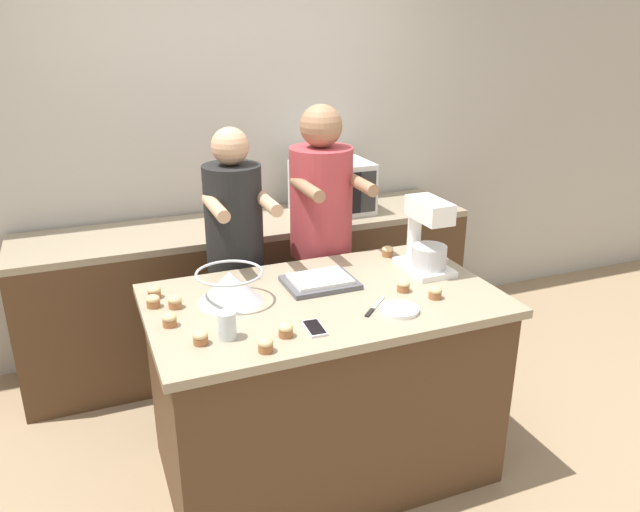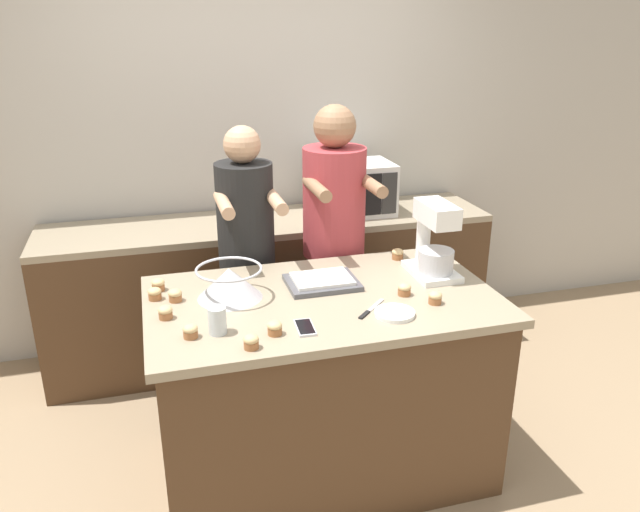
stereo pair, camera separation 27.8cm
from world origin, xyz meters
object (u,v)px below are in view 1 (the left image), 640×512
(cupcake_5, at_px, (169,320))
(cupcake_4, at_px, (200,337))
(cell_phone, at_px, (314,328))
(cupcake_6, at_px, (435,292))
(stand_mixer, at_px, (426,240))
(cupcake_3, at_px, (175,302))
(baking_tray, at_px, (320,281))
(cupcake_8, at_px, (265,345))
(person_left, at_px, (237,269))
(cupcake_1, at_px, (286,330))
(cupcake_2, at_px, (153,301))
(cupcake_0, at_px, (403,286))
(mixing_bowl, at_px, (230,286))
(cupcake_7, at_px, (154,292))
(person_right, at_px, (321,250))
(cupcake_9, at_px, (388,251))
(knife, at_px, (374,308))
(drinking_glass, at_px, (227,325))
(small_plate, at_px, (399,310))
(microwave_oven, at_px, (332,188))

(cupcake_5, bearing_deg, cupcake_4, -66.46)
(cell_phone, relative_size, cupcake_6, 2.46)
(stand_mixer, bearing_deg, cupcake_3, 178.56)
(baking_tray, height_order, cupcake_8, cupcake_8)
(person_left, xyz_separation_m, cupcake_6, (0.69, -0.86, 0.11))
(cupcake_1, bearing_deg, cupcake_8, -142.00)
(cupcake_2, height_order, cupcake_8, same)
(cupcake_0, distance_m, cupcake_6, 0.15)
(mixing_bowl, bearing_deg, cupcake_7, 151.12)
(cupcake_5, bearing_deg, cupcake_7, 93.37)
(person_right, relative_size, cupcake_9, 28.12)
(mixing_bowl, height_order, cupcake_3, mixing_bowl)
(stand_mixer, bearing_deg, cupcake_0, -140.42)
(person_left, distance_m, cupcake_1, 0.96)
(knife, xyz_separation_m, cupcake_1, (-0.44, -0.10, 0.03))
(person_left, relative_size, cupcake_2, 26.66)
(person_right, height_order, cell_phone, person_right)
(knife, bearing_deg, cupcake_9, 57.11)
(mixing_bowl, bearing_deg, cupcake_0, -13.89)
(drinking_glass, xyz_separation_m, knife, (0.65, 0.03, -0.05))
(small_plate, xyz_separation_m, cupcake_5, (-0.93, 0.23, 0.02))
(microwave_oven, bearing_deg, person_left, -144.90)
(cupcake_8, bearing_deg, cupcake_5, 130.86)
(drinking_glass, xyz_separation_m, cupcake_4, (-0.11, -0.01, -0.03))
(stand_mixer, bearing_deg, cupcake_8, -153.80)
(microwave_oven, xyz_separation_m, cupcake_5, (-1.25, -1.25, -0.13))
(microwave_oven, distance_m, drinking_glass, 1.78)
(person_left, bearing_deg, person_right, 0.13)
(person_left, relative_size, cupcake_3, 26.66)
(cupcake_5, bearing_deg, mixing_bowl, 25.24)
(knife, bearing_deg, baking_tray, 110.82)
(person_left, distance_m, cupcake_7, 0.62)
(drinking_glass, xyz_separation_m, cupcake_2, (-0.23, 0.40, -0.03))
(person_left, distance_m, drinking_glass, 0.93)
(mixing_bowl, height_order, cell_phone, mixing_bowl)
(cupcake_0, xyz_separation_m, cupcake_2, (-1.09, 0.26, 0.00))
(person_left, relative_size, stand_mixer, 4.38)
(person_right, distance_m, cupcake_5, 1.17)
(small_plate, bearing_deg, person_right, 89.14)
(mixing_bowl, xyz_separation_m, cupcake_6, (0.86, -0.31, -0.05))
(cupcake_4, height_order, cupcake_6, same)
(cupcake_0, bearing_deg, knife, -151.66)
(drinking_glass, relative_size, cupcake_5, 1.87)
(cell_phone, bearing_deg, knife, 15.37)
(stand_mixer, height_order, cupcake_0, stand_mixer)
(baking_tray, distance_m, knife, 0.34)
(cupcake_2, height_order, cupcake_5, same)
(cupcake_7, relative_size, cupcake_9, 1.00)
(baking_tray, distance_m, cupcake_6, 0.54)
(stand_mixer, bearing_deg, cupcake_1, -155.50)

